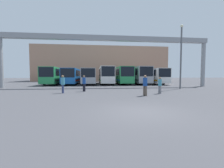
# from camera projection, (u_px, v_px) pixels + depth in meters

# --- Properties ---
(ground_plane) EXTENTS (200.00, 200.00, 0.00)m
(ground_plane) POSITION_uv_depth(u_px,v_px,m) (141.00, 112.00, 7.13)
(ground_plane) COLOR #47474C
(building_backdrop) EXTENTS (39.66, 12.00, 10.33)m
(building_backdrop) POSITION_uv_depth(u_px,v_px,m) (101.00, 65.00, 48.84)
(building_backdrop) COLOR tan
(building_backdrop) RESTS_ON ground
(overhead_gantry) EXTENTS (30.52, 0.80, 7.51)m
(overhead_gantry) POSITION_uv_depth(u_px,v_px,m) (110.00, 44.00, 21.93)
(overhead_gantry) COLOR gray
(overhead_gantry) RESTS_ON ground
(bus_slot_0) EXTENTS (2.51, 11.41, 3.15)m
(bus_slot_0) POSITION_uv_depth(u_px,v_px,m) (55.00, 75.00, 29.21)
(bus_slot_0) COLOR #268C4C
(bus_slot_0) RESTS_ON ground
(bus_slot_1) EXTENTS (2.46, 12.39, 2.96)m
(bus_slot_1) POSITION_uv_depth(u_px,v_px,m) (73.00, 75.00, 30.08)
(bus_slot_1) COLOR #1959A5
(bus_slot_1) RESTS_ON ground
(bus_slot_2) EXTENTS (2.49, 11.49, 2.99)m
(bus_slot_2) POSITION_uv_depth(u_px,v_px,m) (89.00, 75.00, 30.00)
(bus_slot_2) COLOR #999EA5
(bus_slot_2) RESTS_ON ground
(bus_slot_3) EXTENTS (2.47, 11.42, 3.34)m
(bus_slot_3) POSITION_uv_depth(u_px,v_px,m) (106.00, 74.00, 30.33)
(bus_slot_3) COLOR silver
(bus_slot_3) RESTS_ON ground
(bus_slot_4) EXTENTS (2.54, 10.97, 3.31)m
(bus_slot_4) POSITION_uv_depth(u_px,v_px,m) (122.00, 75.00, 30.48)
(bus_slot_4) COLOR #268C4C
(bus_slot_4) RESTS_ON ground
(bus_slot_5) EXTENTS (2.59, 12.45, 3.33)m
(bus_slot_5) POSITION_uv_depth(u_px,v_px,m) (136.00, 74.00, 31.58)
(bus_slot_5) COLOR #999EA5
(bus_slot_5) RESTS_ON ground
(bus_slot_6) EXTENTS (2.47, 12.26, 3.05)m
(bus_slot_6) POSITION_uv_depth(u_px,v_px,m) (151.00, 75.00, 31.87)
(bus_slot_6) COLOR silver
(bus_slot_6) RESTS_ON ground
(pedestrian_far_center) EXTENTS (0.36, 0.36, 1.73)m
(pedestrian_far_center) POSITION_uv_depth(u_px,v_px,m) (84.00, 83.00, 16.12)
(pedestrian_far_center) COLOR black
(pedestrian_far_center) RESTS_ON ground
(pedestrian_near_right) EXTENTS (0.37, 0.37, 1.76)m
(pedestrian_near_right) POSITION_uv_depth(u_px,v_px,m) (145.00, 85.00, 12.68)
(pedestrian_near_right) COLOR brown
(pedestrian_near_right) RESTS_ON ground
(pedestrian_near_left) EXTENTS (0.33, 0.33, 1.58)m
(pedestrian_near_left) POSITION_uv_depth(u_px,v_px,m) (160.00, 85.00, 14.21)
(pedestrian_near_left) COLOR gray
(pedestrian_near_left) RESTS_ON ground
(pedestrian_mid_right) EXTENTS (0.36, 0.36, 1.75)m
(pedestrian_mid_right) POSITION_uv_depth(u_px,v_px,m) (63.00, 84.00, 14.57)
(pedestrian_mid_right) COLOR navy
(pedestrian_mid_right) RESTS_ON ground
(lamp_post) EXTENTS (0.36, 0.36, 8.16)m
(lamp_post) POSITION_uv_depth(u_px,v_px,m) (181.00, 54.00, 19.14)
(lamp_post) COLOR #595B60
(lamp_post) RESTS_ON ground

